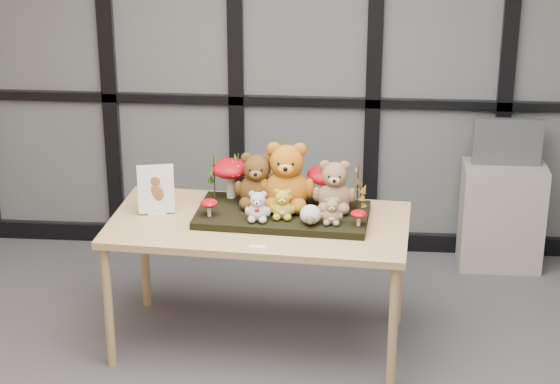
# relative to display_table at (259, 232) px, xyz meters

# --- Properties ---
(room_shell) EXTENTS (5.00, 5.00, 5.00)m
(room_shell) POSITION_rel_display_table_xyz_m (0.17, -1.12, 0.98)
(room_shell) COLOR #B5B3AB
(room_shell) RESTS_ON floor
(glass_partition) EXTENTS (4.90, 0.06, 2.78)m
(glass_partition) POSITION_rel_display_table_xyz_m (0.17, 1.35, 0.72)
(glass_partition) COLOR #2D383F
(glass_partition) RESTS_ON floor
(display_table) EXTENTS (1.69, 0.93, 0.76)m
(display_table) POSITION_rel_display_table_xyz_m (0.00, 0.00, 0.00)
(display_table) COLOR tan
(display_table) RESTS_ON floor
(diorama_tray) EXTENTS (0.97, 0.54, 0.04)m
(diorama_tray) POSITION_rel_display_table_xyz_m (0.13, 0.05, 0.09)
(diorama_tray) COLOR black
(diorama_tray) RESTS_ON display_table
(bear_pooh_yellow) EXTENTS (0.34, 0.31, 0.41)m
(bear_pooh_yellow) POSITION_rel_display_table_xyz_m (0.14, 0.13, 0.31)
(bear_pooh_yellow) COLOR #AE5F13
(bear_pooh_yellow) RESTS_ON diorama_tray
(bear_brown_medium) EXTENTS (0.27, 0.25, 0.34)m
(bear_brown_medium) POSITION_rel_display_table_xyz_m (-0.02, 0.14, 0.27)
(bear_brown_medium) COLOR #4D3212
(bear_brown_medium) RESTS_ON diorama_tray
(bear_tan_back) EXTENTS (0.25, 0.23, 0.31)m
(bear_tan_back) POSITION_rel_display_table_xyz_m (0.41, 0.11, 0.26)
(bear_tan_back) COLOR #91684A
(bear_tan_back) RESTS_ON diorama_tray
(bear_small_yellow) EXTENTS (0.15, 0.14, 0.18)m
(bear_small_yellow) POSITION_rel_display_table_xyz_m (0.13, -0.03, 0.20)
(bear_small_yellow) COLOR gold
(bear_small_yellow) RESTS_ON diorama_tray
(bear_white_bow) EXTENTS (0.15, 0.14, 0.18)m
(bear_white_bow) POSITION_rel_display_table_xyz_m (0.00, -0.07, 0.20)
(bear_white_bow) COLOR beige
(bear_white_bow) RESTS_ON diorama_tray
(bear_beige_small) EXTENTS (0.13, 0.12, 0.16)m
(bear_beige_small) POSITION_rel_display_table_xyz_m (0.40, -0.09, 0.19)
(bear_beige_small) COLOR #92784D
(bear_beige_small) RESTS_ON diorama_tray
(plush_cream_hedgehog) EXTENTS (0.09, 0.08, 0.11)m
(plush_cream_hedgehog) POSITION_rel_display_table_xyz_m (0.29, -0.10, 0.16)
(plush_cream_hedgehog) COLOR beige
(plush_cream_hedgehog) RESTS_ON diorama_tray
(mushroom_back_left) EXTENTS (0.22, 0.22, 0.25)m
(mushroom_back_left) POSITION_rel_display_table_xyz_m (-0.18, 0.24, 0.23)
(mushroom_back_left) COLOR #99040F
(mushroom_back_left) RESTS_ON diorama_tray
(mushroom_back_right) EXTENTS (0.22, 0.22, 0.25)m
(mushroom_back_right) POSITION_rel_display_table_xyz_m (0.36, 0.19, 0.23)
(mushroom_back_right) COLOR #99040F
(mushroom_back_right) RESTS_ON diorama_tray
(mushroom_front_left) EXTENTS (0.10, 0.10, 0.11)m
(mushroom_front_left) POSITION_rel_display_table_xyz_m (-0.27, -0.04, 0.16)
(mushroom_front_left) COLOR #99040F
(mushroom_front_left) RESTS_ON diorama_tray
(mushroom_front_right) EXTENTS (0.09, 0.09, 0.10)m
(mushroom_front_right) POSITION_rel_display_table_xyz_m (0.54, -0.11, 0.15)
(mushroom_front_right) COLOR #99040F
(mushroom_front_right) RESTS_ON diorama_tray
(sprig_green_far_left) EXTENTS (0.05, 0.05, 0.26)m
(sprig_green_far_left) POSITION_rel_display_table_xyz_m (-0.27, 0.20, 0.24)
(sprig_green_far_left) COLOR #12380C
(sprig_green_far_left) RESTS_ON diorama_tray
(sprig_green_mid_left) EXTENTS (0.05, 0.05, 0.26)m
(sprig_green_mid_left) POSITION_rel_display_table_xyz_m (-0.14, 0.25, 0.24)
(sprig_green_mid_left) COLOR #12380C
(sprig_green_mid_left) RESTS_ON diorama_tray
(sprig_dry_far_right) EXTENTS (0.05, 0.05, 0.26)m
(sprig_dry_far_right) POSITION_rel_display_table_xyz_m (0.53, 0.12, 0.24)
(sprig_dry_far_right) COLOR brown
(sprig_dry_far_right) RESTS_ON diorama_tray
(sprig_dry_mid_right) EXTENTS (0.05, 0.05, 0.19)m
(sprig_dry_mid_right) POSITION_rel_display_table_xyz_m (0.55, 0.00, 0.20)
(sprig_dry_mid_right) COLOR brown
(sprig_dry_mid_right) RESTS_ON diorama_tray
(sprig_green_centre) EXTENTS (0.05, 0.05, 0.22)m
(sprig_green_centre) POSITION_rel_display_table_xyz_m (0.08, 0.24, 0.22)
(sprig_green_centre) COLOR #12380C
(sprig_green_centre) RESTS_ON diorama_tray
(sign_holder) EXTENTS (0.20, 0.08, 0.29)m
(sign_holder) POSITION_rel_display_table_xyz_m (-0.58, 0.06, 0.20)
(sign_holder) COLOR silver
(sign_holder) RESTS_ON display_table
(label_card) EXTENTS (0.09, 0.03, 0.00)m
(label_card) POSITION_rel_display_table_xyz_m (0.03, -0.33, 0.07)
(label_card) COLOR white
(label_card) RESTS_ON display_table
(cabinet) EXTENTS (0.53, 0.31, 0.71)m
(cabinet) POSITION_rel_display_table_xyz_m (1.49, 1.15, -0.35)
(cabinet) COLOR #9E958D
(cabinet) RESTS_ON floor
(monitor) EXTENTS (0.44, 0.05, 0.31)m
(monitor) POSITION_rel_display_table_xyz_m (1.49, 1.17, 0.16)
(monitor) COLOR #52555A
(monitor) RESTS_ON cabinet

